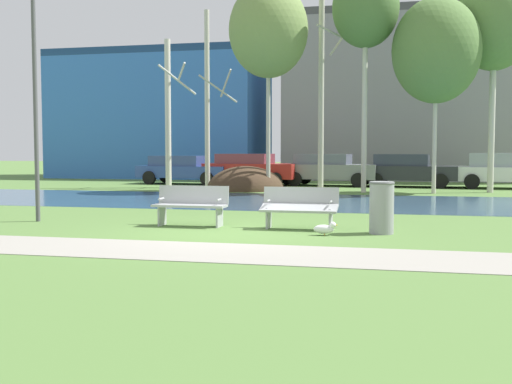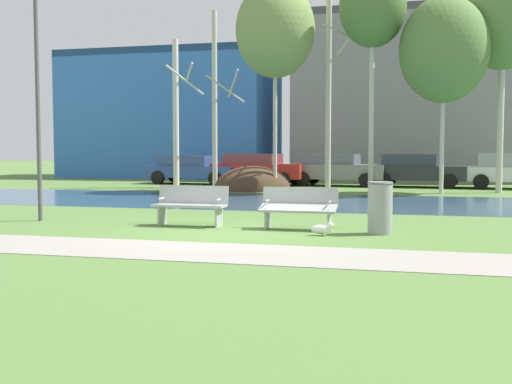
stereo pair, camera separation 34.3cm
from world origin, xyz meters
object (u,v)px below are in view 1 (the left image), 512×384
at_px(parked_van_nearest_blue, 184,169).
at_px(parked_wagon_fourth_dark, 407,170).
at_px(trash_bin, 382,207).
at_px(streetlamp, 34,44).
at_px(parked_hatch_third_grey, 329,169).
at_px(bench_right, 300,207).
at_px(bench_left, 191,204).
at_px(parked_suv_fifth_white, 504,170).
at_px(parked_sedan_second_red, 250,168).
at_px(seagull, 325,229).

distance_m(parked_van_nearest_blue, parked_wagon_fourth_dark, 10.53).
height_order(trash_bin, streetlamp, streetlamp).
bearing_deg(parked_hatch_third_grey, trash_bin, -80.16).
height_order(bench_right, parked_van_nearest_blue, parked_van_nearest_blue).
bearing_deg(streetlamp, bench_left, -0.72).
relative_size(streetlamp, parked_van_nearest_blue, 1.33).
height_order(streetlamp, parked_suv_fifth_white, streetlamp).
xyz_separation_m(streetlamp, parked_wagon_fourth_dark, (8.53, 15.81, -3.30)).
bearing_deg(parked_van_nearest_blue, parked_sedan_second_red, -1.26).
bearing_deg(parked_hatch_third_grey, parked_wagon_fourth_dark, -1.39).
bearing_deg(bench_right, parked_van_nearest_blue, 117.26).
xyz_separation_m(parked_hatch_third_grey, parked_suv_fifth_white, (7.57, -0.40, 0.02)).
relative_size(parked_hatch_third_grey, parked_suv_fifth_white, 1.01).
relative_size(parked_sedan_second_red, parked_hatch_third_grey, 1.00).
bearing_deg(trash_bin, seagull, -154.03).
distance_m(parked_van_nearest_blue, parked_suv_fifth_white, 14.57).
bearing_deg(bench_left, seagull, -15.93).
bearing_deg(parked_van_nearest_blue, bench_right, -62.74).
bearing_deg(parked_wagon_fourth_dark, seagull, -96.03).
relative_size(parked_van_nearest_blue, parked_hatch_third_grey, 1.04).
distance_m(seagull, parked_wagon_fourth_dark, 16.82).
height_order(parked_hatch_third_grey, parked_wagon_fourth_dark, parked_wagon_fourth_dark).
xyz_separation_m(parked_van_nearest_blue, parked_suv_fifth_white, (14.57, -0.25, 0.06)).
height_order(streetlamp, parked_sedan_second_red, streetlamp).
xyz_separation_m(bench_left, parked_wagon_fourth_dark, (4.79, 15.85, 0.30)).
relative_size(trash_bin, seagull, 2.16).
relative_size(bench_left, parked_sedan_second_red, 0.35).
bearing_deg(parked_van_nearest_blue, seagull, -62.24).
bearing_deg(bench_right, streetlamp, 179.56).
bearing_deg(parked_hatch_third_grey, streetlamp, -107.47).
height_order(parked_wagon_fourth_dark, parked_suv_fifth_white, parked_suv_fifth_white).
height_order(bench_left, parked_sedan_second_red, parked_sedan_second_red).
height_order(bench_left, trash_bin, trash_bin).
relative_size(bench_right, trash_bin, 1.55).
relative_size(bench_left, streetlamp, 0.26).
bearing_deg(parked_suv_fifth_white, trash_bin, -106.63).
xyz_separation_m(bench_left, trash_bin, (4.08, -0.35, 0.06)).
bearing_deg(trash_bin, bench_right, 168.40).
xyz_separation_m(bench_right, parked_van_nearest_blue, (-8.13, 15.79, 0.26)).
relative_size(bench_left, bench_right, 1.00).
xyz_separation_m(bench_left, parked_sedan_second_red, (-2.40, 15.71, 0.31)).
bearing_deg(seagull, streetlamp, 172.35).
distance_m(streetlamp, parked_sedan_second_red, 16.06).
distance_m(streetlamp, parked_wagon_fourth_dark, 18.26).
height_order(bench_right, parked_sedan_second_red, parked_sedan_second_red).
relative_size(bench_left, parked_hatch_third_grey, 0.35).
bearing_deg(trash_bin, parked_hatch_third_grey, 99.84).
xyz_separation_m(trash_bin, parked_wagon_fourth_dark, (0.71, 16.20, 0.24)).
bearing_deg(parked_hatch_third_grey, bench_left, -94.50).
relative_size(parked_van_nearest_blue, parked_suv_fifth_white, 1.05).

